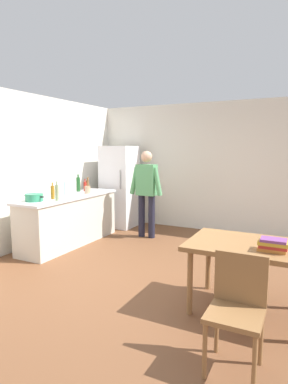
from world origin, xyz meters
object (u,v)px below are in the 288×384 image
object	(u,v)px
bottle_sauce_red	(85,186)
book_stack	(273,245)
bottle_oil_amber	(53,192)
refrigerator	(120,187)
bottle_beer_brown	(88,185)
chair	(237,303)
dining_table	(256,251)
bottle_water_clear	(65,189)
cooking_pot	(34,197)
bottle_vinegar_tall	(57,192)
bottle_wine_green	(78,184)
person	(147,188)
utensil_jar	(88,189)

from	to	relation	value
bottle_sauce_red	book_stack	size ratio (longest dim) A/B	0.86
bottle_oil_amber	book_stack	distance (m)	3.66
refrigerator	bottle_oil_amber	size ratio (longest dim) A/B	6.43
bottle_oil_amber	bottle_beer_brown	bearing A→B (deg)	97.99
chair	bottle_beer_brown	xyz separation A→B (m)	(-3.55, 2.83, 0.47)
dining_table	bottle_water_clear	size ratio (longest dim) A/B	4.67
cooking_pot	bottle_vinegar_tall	bearing A→B (deg)	34.66
bottle_vinegar_tall	bottle_wine_green	bearing A→B (deg)	111.09
chair	bottle_sauce_red	distance (m)	4.46
dining_table	bottle_water_clear	distance (m)	3.65
dining_table	bottle_sauce_red	bearing A→B (deg)	153.77
person	cooking_pot	world-z (taller)	person
cooking_pot	person	bearing A→B (deg)	57.67
bottle_vinegar_tall	refrigerator	bearing A→B (deg)	92.90
chair	bottle_vinegar_tall	bearing A→B (deg)	148.46
book_stack	utensil_jar	bearing A→B (deg)	154.37
bottle_wine_green	bottle_sauce_red	size ratio (longest dim) A/B	1.42
bottle_vinegar_tall	chair	bearing A→B (deg)	-25.50
bottle_sauce_red	bottle_water_clear	bearing A→B (deg)	-85.25
person	bottle_sauce_red	distance (m)	1.24
cooking_pot	bottle_beer_brown	xyz separation A→B (m)	(-0.06, 1.51, 0.05)
cooking_pot	bottle_sauce_red	xyz separation A→B (m)	(-0.03, 1.39, 0.04)
bottle_beer_brown	dining_table	bearing A→B (deg)	-27.64
utensil_jar	bottle_sauce_red	world-z (taller)	utensil_jar
refrigerator	cooking_pot	world-z (taller)	refrigerator
utensil_jar	dining_table	bearing A→B (deg)	-24.35
refrigerator	bottle_vinegar_tall	size ratio (longest dim) A/B	5.62
cooking_pot	bottle_oil_amber	world-z (taller)	bottle_oil_amber
bottle_sauce_red	bottle_beer_brown	size ratio (longest dim) A/B	0.92
dining_table	bottle_beer_brown	distance (m)	4.02
person	book_stack	world-z (taller)	person
utensil_jar	bottle_beer_brown	bearing A→B (deg)	126.94
cooking_pot	bottle_water_clear	bearing A→B (deg)	88.17
chair	book_stack	bearing A→B (deg)	71.44
cooking_pot	bottle_oil_amber	size ratio (longest dim) A/B	1.43
bottle_vinegar_tall	dining_table	bearing A→B (deg)	-9.84
chair	bottle_oil_amber	bearing A→B (deg)	148.21
bottle_sauce_red	book_stack	bearing A→B (deg)	-27.30
cooking_pot	bottle_wine_green	size ratio (longest dim) A/B	1.18
bottle_sauce_red	bottle_water_clear	distance (m)	0.65
bottle_oil_amber	cooking_pot	bearing A→B (deg)	-108.51
bottle_wine_green	bottle_vinegar_tall	size ratio (longest dim) A/B	1.06
book_stack	person	bearing A→B (deg)	137.44
refrigerator	bottle_beer_brown	world-z (taller)	refrigerator
bottle_vinegar_tall	bottle_beer_brown	size ratio (longest dim) A/B	1.23
dining_table	bottle_water_clear	world-z (taller)	bottle_water_clear
person	bottle_water_clear	size ratio (longest dim) A/B	5.67
dining_table	bottle_wine_green	size ratio (longest dim) A/B	4.12
person	bottle_oil_amber	xyz separation A→B (m)	(-1.03, -1.48, 0.04)
chair	bottle_oil_amber	xyz separation A→B (m)	(-3.38, 1.63, 0.48)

